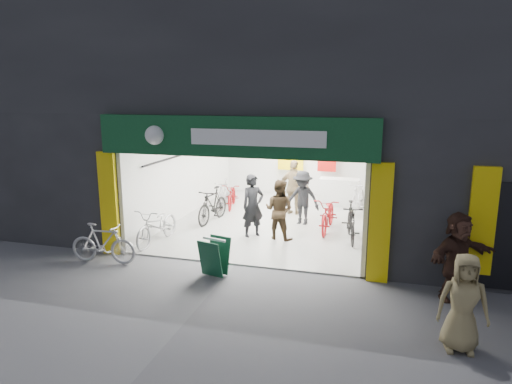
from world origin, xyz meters
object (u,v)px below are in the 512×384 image
at_px(bike_right_front, 351,222).
at_px(pedestrian_near, 463,303).
at_px(sandwich_board, 215,256).
at_px(parked_bike, 103,243).
at_px(bike_left_front, 157,225).

bearing_deg(bike_right_front, pedestrian_near, -76.60).
height_order(pedestrian_near, sandwich_board, pedestrian_near).
bearing_deg(sandwich_board, parked_bike, -166.93).
xyz_separation_m(parked_bike, sandwich_board, (2.83, -0.01, -0.03)).
bearing_deg(sandwich_board, bike_right_front, 63.63).
bearing_deg(bike_left_front, parked_bike, -104.90).
height_order(bike_left_front, pedestrian_near, pedestrian_near).
relative_size(bike_right_front, pedestrian_near, 1.12).
height_order(parked_bike, sandwich_board, parked_bike).
bearing_deg(sandwich_board, pedestrian_near, -6.93).
xyz_separation_m(bike_right_front, parked_bike, (-5.56, -3.28, -0.05)).
distance_m(bike_left_front, sandwich_board, 2.82).
height_order(parked_bike, pedestrian_near, pedestrian_near).
relative_size(bike_left_front, sandwich_board, 2.30).
bearing_deg(bike_right_front, parked_bike, -158.24).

